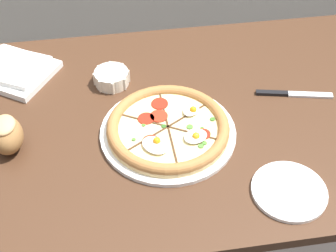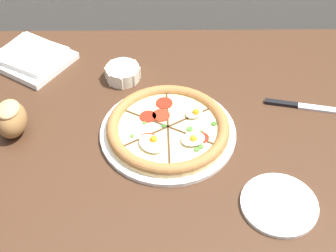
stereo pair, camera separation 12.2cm
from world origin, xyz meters
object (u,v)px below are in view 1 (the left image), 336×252
pizza (168,129)px  side_saucer (289,191)px  knife_main (293,94)px  dining_table (150,142)px  ramekin_bowl (112,77)px  bread_piece_near (7,134)px  napkin_folded (14,70)px

pizza → side_saucer: size_ratio=2.01×
knife_main → side_saucer: bearing=-99.0°
dining_table → side_saucer: size_ratio=8.56×
dining_table → ramekin_bowl: size_ratio=14.19×
dining_table → bread_piece_near: bearing=-171.5°
napkin_folded → bread_piece_near: size_ratio=2.69×
ramekin_bowl → napkin_folded: (-0.29, 0.09, -0.01)m
ramekin_bowl → knife_main: bearing=-14.5°
napkin_folded → knife_main: bearing=-15.3°
pizza → ramekin_bowl: 0.27m
pizza → knife_main: size_ratio=1.64×
ramekin_bowl → dining_table: bearing=-62.0°
side_saucer → bread_piece_near: bearing=159.6°
dining_table → knife_main: (0.42, 0.03, 0.10)m
dining_table → bread_piece_near: bread_piece_near is taller
pizza → napkin_folded: 0.53m
ramekin_bowl → bread_piece_near: bearing=-141.2°
napkin_folded → ramekin_bowl: bearing=-16.6°
bread_piece_near → dining_table: bearing=8.5°
dining_table → ramekin_bowl: (-0.09, 0.17, 0.12)m
pizza → knife_main: (0.38, 0.10, -0.02)m
dining_table → side_saucer: bearing=-45.3°
napkin_folded → dining_table: bearing=-33.8°
pizza → knife_main: bearing=14.9°
dining_table → pizza: pizza is taller
ramekin_bowl → napkin_folded: ramekin_bowl is taller
bread_piece_near → ramekin_bowl: bearing=38.8°
napkin_folded → side_saucer: (0.68, -0.55, -0.01)m
bread_piece_near → side_saucer: size_ratio=0.60×
bread_piece_near → napkin_folded: bearing=92.8°
bread_piece_near → knife_main: 0.79m
ramekin_bowl → bread_piece_near: bread_piece_near is taller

